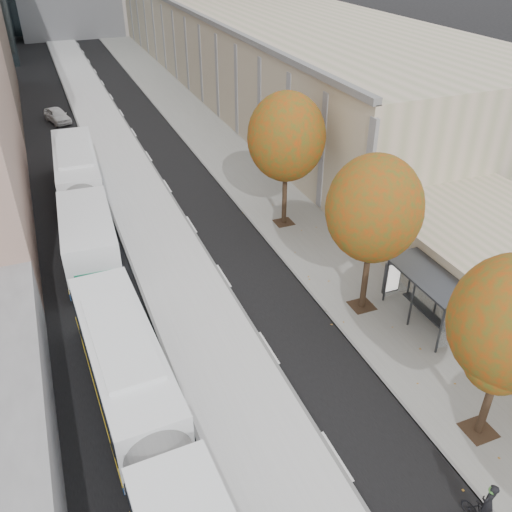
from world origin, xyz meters
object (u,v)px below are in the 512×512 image
bus_shelter (432,283)px  cyclist (485,511)px  bus_near (151,435)px  distant_car (57,115)px  bus_far (81,196)px

bus_shelter → cyclist: (-4.52, -8.82, -1.48)m
bus_near → cyclist: size_ratio=8.77×
bus_near → cyclist: 10.53m
cyclist → distant_car: (-8.62, 45.24, -0.08)m
cyclist → bus_near: bearing=132.6°
cyclist → distant_car: cyclist is taller
bus_near → cyclist: bus_near is taller
bus_near → distant_car: bus_near is taller
distant_car → bus_near: bearing=-106.0°
bus_near → bus_far: bus_far is taller
bus_shelter → bus_far: size_ratio=0.25×
bus_near → bus_shelter: bearing=10.1°
bus_far → distant_car: size_ratio=4.85×
bus_shelter → bus_far: 20.80m
bus_shelter → distant_car: bus_shelter is taller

